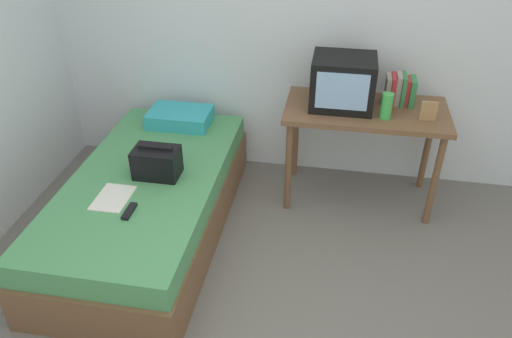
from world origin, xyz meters
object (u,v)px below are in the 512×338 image
Objects in this scene: desk at (365,121)px; picture_frame at (429,111)px; remote_dark at (129,211)px; pillow at (180,117)px; water_bottle at (386,106)px; tv at (343,82)px; magazine at (113,198)px; bed at (149,204)px; handbag at (157,162)px; book_row at (400,90)px; remote_silver at (135,159)px.

picture_frame reaches higher than desk.
remote_dark is (-1.39, -1.10, -0.18)m from desk.
desk is 2.40× the size of pillow.
water_bottle is 1.32× the size of picture_frame.
tv reaches higher than remote_dark.
water_bottle is at bearing 26.86° from magazine.
pillow reaches higher than bed.
pillow is at bearing 92.12° from remote_dark.
tv reaches higher than picture_frame.
water_bottle reaches higher than handbag.
tv is 2.00× the size of book_row.
desk is 4.00× the size of magazine.
desk is at bearing -2.97° from pillow.
tv is 1.41m from handbag.
remote_dark is at bearing -71.58° from remote_silver.
picture_frame is 0.88× the size of remote_dark.
magazine is (-1.78, -1.11, -0.39)m from book_row.
handbag is at bearing -159.95° from water_bottle.
remote_silver is at bearing -160.23° from book_row.
tv is 3.21× the size of picture_frame.
remote_silver is (-0.19, 0.58, 0.00)m from remote_dark.
handbag is (-1.58, -0.80, -0.30)m from book_row.
desk reaches higher than bed.
tv is 1.75m from magazine.
remote_dark is (-1.21, -1.12, -0.46)m from tv.
desk reaches higher than pillow.
book_row is 1.61× the size of picture_frame.
book_row is at bearing 68.26° from water_bottle.
water_bottle reaches higher than remote_dark.
bed is at bearing -150.58° from tv.
remote_silver is at bearing 128.78° from bed.
handbag is at bearing -162.49° from picture_frame.
water_bottle reaches higher than pillow.
remote_silver reaches higher than bed.
book_row is (0.41, 0.11, -0.08)m from tv.
bed is at bearing -160.30° from water_bottle.
remote_dark and remote_silver have the same top height.
desk reaches higher than magazine.
handbag is at bearing 13.59° from bed.
pillow is (-1.25, 0.06, -0.42)m from tv.
book_row is (1.67, 0.82, 0.64)m from bed.
pillow is 1.61× the size of handbag.
handbag is at bearing 58.02° from magazine.
desk is 1.84m from magazine.
water_bottle is at bearing -7.48° from pillow.
bed is at bearing -153.85° from book_row.
water_bottle is 1.79m from remote_silver.
pillow is 0.62m from remote_silver.
remote_dark is 0.61m from remote_silver.
desk is 0.34m from tv.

